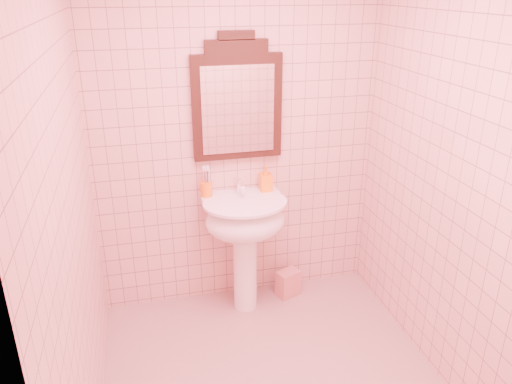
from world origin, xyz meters
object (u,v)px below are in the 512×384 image
object	(u,v)px
mirror	(237,102)
soap_dispenser	(266,178)
pedestal_sink	(245,227)
towel	(288,283)
toothbrush_cup	(206,189)

from	to	relation	value
mirror	soap_dispenser	distance (m)	0.58
soap_dispenser	pedestal_sink	bearing A→B (deg)	-142.98
pedestal_sink	towel	world-z (taller)	pedestal_sink
toothbrush_cup	soap_dispenser	bearing A→B (deg)	-0.26
soap_dispenser	towel	distance (m)	0.87
mirror	pedestal_sink	bearing A→B (deg)	-90.00
mirror	toothbrush_cup	size ratio (longest dim) A/B	4.38
pedestal_sink	toothbrush_cup	xyz separation A→B (m)	(-0.24, 0.15, 0.26)
mirror	toothbrush_cup	distance (m)	0.63
mirror	toothbrush_cup	world-z (taller)	mirror
pedestal_sink	soap_dispenser	xyz separation A→B (m)	(0.19, 0.15, 0.29)
mirror	toothbrush_cup	bearing A→B (deg)	-168.11
toothbrush_cup	towel	distance (m)	1.01
toothbrush_cup	towel	world-z (taller)	toothbrush_cup
toothbrush_cup	soap_dispenser	size ratio (longest dim) A/B	1.04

